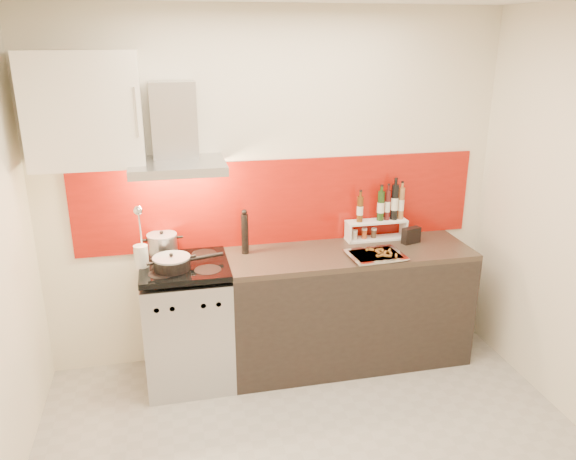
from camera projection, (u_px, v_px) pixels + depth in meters
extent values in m
cube|color=silver|center=(275.00, 191.00, 4.15)|extent=(3.40, 0.02, 2.60)
cube|color=#911007|center=(282.00, 202.00, 4.17)|extent=(3.00, 0.02, 0.64)
cube|color=#B7B7BA|center=(188.00, 326.00, 4.02)|extent=(0.60, 0.60, 0.84)
cube|color=black|center=(191.00, 359.00, 3.78)|extent=(0.50, 0.02, 0.40)
cube|color=#B7B7BA|center=(188.00, 307.00, 3.65)|extent=(0.56, 0.02, 0.12)
cube|color=#FF190C|center=(188.00, 307.00, 3.65)|extent=(0.10, 0.01, 0.04)
cube|color=black|center=(184.00, 266.00, 3.86)|extent=(0.60, 0.60, 0.04)
cube|color=black|center=(348.00, 308.00, 4.26)|extent=(1.80, 0.60, 0.86)
cube|color=#2F251D|center=(350.00, 253.00, 4.11)|extent=(1.80, 0.60, 0.04)
cube|color=#B7B7BA|center=(177.00, 166.00, 3.68)|extent=(0.62, 0.50, 0.06)
cube|color=#B7B7BA|center=(174.00, 120.00, 3.73)|extent=(0.30, 0.18, 0.50)
sphere|color=#FFD18C|center=(155.00, 173.00, 3.66)|extent=(0.07, 0.07, 0.07)
sphere|color=#FFD18C|center=(201.00, 171.00, 3.73)|extent=(0.07, 0.07, 0.07)
cube|color=white|center=(84.00, 110.00, 3.52)|extent=(0.70, 0.35, 0.72)
cylinder|color=#B7B7BA|center=(162.00, 245.00, 3.98)|extent=(0.21, 0.21, 0.14)
cylinder|color=#99999E|center=(162.00, 235.00, 3.95)|extent=(0.21, 0.21, 0.01)
sphere|color=black|center=(161.00, 233.00, 3.95)|extent=(0.03, 0.03, 0.03)
cylinder|color=black|center=(172.00, 264.00, 3.74)|extent=(0.25, 0.25, 0.08)
cylinder|color=#99999E|center=(171.00, 258.00, 3.73)|extent=(0.25, 0.25, 0.01)
sphere|color=black|center=(171.00, 255.00, 3.72)|extent=(0.03, 0.03, 0.03)
cylinder|color=black|center=(206.00, 257.00, 3.85)|extent=(0.24, 0.09, 0.03)
cylinder|color=silver|center=(141.00, 257.00, 3.78)|extent=(0.10, 0.10, 0.16)
cylinder|color=silver|center=(140.00, 228.00, 3.71)|extent=(0.01, 0.07, 0.29)
sphere|color=silver|center=(138.00, 210.00, 3.61)|extent=(0.06, 0.06, 0.06)
cylinder|color=black|center=(245.00, 234.00, 4.01)|extent=(0.05, 0.05, 0.29)
sphere|color=black|center=(244.00, 212.00, 3.96)|extent=(0.04, 0.04, 0.04)
cube|color=white|center=(376.00, 238.00, 4.34)|extent=(0.47, 0.13, 0.01)
cube|color=white|center=(348.00, 232.00, 4.27)|extent=(0.01, 0.13, 0.13)
cube|color=white|center=(403.00, 228.00, 4.36)|extent=(0.02, 0.13, 0.13)
cube|color=white|center=(377.00, 221.00, 4.29)|extent=(0.47, 0.13, 0.02)
cylinder|color=#4F2C0D|center=(360.00, 209.00, 4.23)|extent=(0.05, 0.05, 0.20)
cylinder|color=#1A3212|center=(381.00, 206.00, 4.26)|extent=(0.05, 0.05, 0.23)
cylinder|color=#491413|center=(388.00, 205.00, 4.27)|extent=(0.04, 0.04, 0.23)
cylinder|color=black|center=(395.00, 202.00, 4.27)|extent=(0.06, 0.06, 0.28)
cylinder|color=brown|center=(401.00, 203.00, 4.29)|extent=(0.04, 0.04, 0.25)
cylinder|color=#C2B39E|center=(355.00, 235.00, 4.29)|extent=(0.04, 0.04, 0.06)
cylinder|color=#AB461C|center=(364.00, 234.00, 4.30)|extent=(0.04, 0.04, 0.07)
cylinder|color=#453122|center=(374.00, 234.00, 4.32)|extent=(0.04, 0.04, 0.06)
cube|color=black|center=(411.00, 235.00, 4.24)|extent=(0.15, 0.10, 0.12)
cube|color=silver|center=(375.00, 256.00, 3.99)|extent=(0.39, 0.30, 0.01)
cube|color=silver|center=(375.00, 254.00, 3.98)|extent=(0.41, 0.32, 0.01)
cube|color=red|center=(375.00, 254.00, 3.98)|extent=(0.34, 0.26, 0.01)
cube|color=brown|center=(371.00, 249.00, 4.05)|extent=(0.05, 0.04, 0.01)
cube|color=brown|center=(382.00, 255.00, 3.95)|extent=(0.04, 0.05, 0.01)
cube|color=brown|center=(382.00, 254.00, 3.97)|extent=(0.04, 0.05, 0.01)
cube|color=brown|center=(380.00, 256.00, 3.93)|extent=(0.05, 0.03, 0.01)
cube|color=brown|center=(377.00, 252.00, 4.01)|extent=(0.02, 0.05, 0.01)
cube|color=brown|center=(388.00, 256.00, 3.93)|extent=(0.05, 0.03, 0.01)
cube|color=brown|center=(379.00, 255.00, 3.94)|extent=(0.05, 0.03, 0.01)
cube|color=brown|center=(385.00, 252.00, 3.99)|extent=(0.04, 0.05, 0.01)
cube|color=brown|center=(379.00, 255.00, 3.95)|extent=(0.04, 0.05, 0.01)
cube|color=brown|center=(396.00, 256.00, 3.94)|extent=(0.03, 0.05, 0.01)
cube|color=brown|center=(384.00, 254.00, 3.96)|extent=(0.04, 0.05, 0.01)
cube|color=brown|center=(391.00, 253.00, 3.98)|extent=(0.02, 0.05, 0.01)
cube|color=brown|center=(389.00, 251.00, 4.03)|extent=(0.04, 0.05, 0.01)
cube|color=brown|center=(369.00, 249.00, 4.05)|extent=(0.05, 0.03, 0.01)
cube|color=brown|center=(380.00, 250.00, 4.04)|extent=(0.05, 0.02, 0.01)
cube|color=brown|center=(382.00, 250.00, 4.04)|extent=(0.02, 0.05, 0.01)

